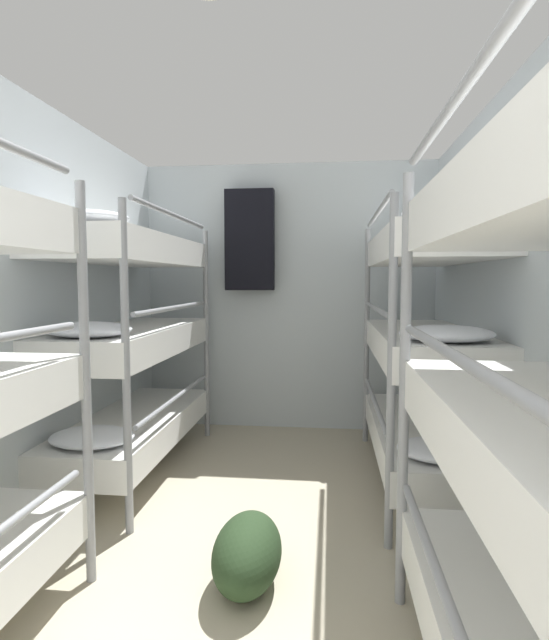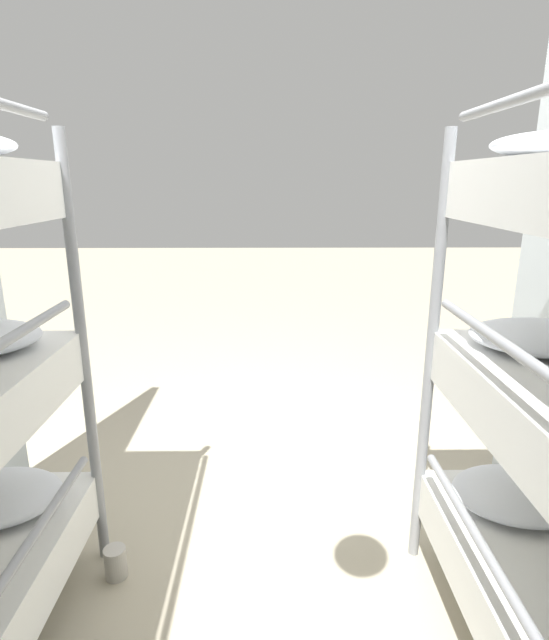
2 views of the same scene
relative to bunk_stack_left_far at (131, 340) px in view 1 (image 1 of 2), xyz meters
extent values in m
cube|color=silver|center=(1.01, 1.28, 0.26)|extent=(2.77, 0.06, 2.45)
cylinder|color=gray|center=(0.31, -1.26, -0.06)|extent=(0.04, 0.04, 1.81)
cylinder|color=gray|center=(1.70, -1.26, -0.06)|extent=(0.04, 0.04, 1.81)
cylinder|color=gray|center=(1.70, -2.13, -0.42)|extent=(0.03, 1.51, 0.03)
cylinder|color=gray|center=(1.70, -2.13, 0.23)|extent=(0.03, 1.51, 0.03)
cylinder|color=gray|center=(1.70, -2.13, 0.87)|extent=(0.03, 1.51, 0.03)
cylinder|color=gray|center=(0.31, -0.82, -0.06)|extent=(0.04, 0.04, 1.81)
cylinder|color=gray|center=(0.31, 0.92, -0.06)|extent=(0.04, 0.04, 1.81)
cube|color=white|center=(-0.01, 0.05, -0.65)|extent=(0.63, 1.78, 0.19)
ellipsoid|color=white|center=(-0.01, -0.60, -0.51)|extent=(0.50, 0.40, 0.09)
cylinder|color=gray|center=(0.31, 0.05, -0.42)|extent=(0.03, 1.51, 0.03)
cube|color=white|center=(-0.01, 0.05, -0.01)|extent=(0.63, 1.78, 0.19)
ellipsoid|color=white|center=(-0.01, -0.60, 0.13)|extent=(0.50, 0.40, 0.09)
cylinder|color=gray|center=(0.31, 0.05, 0.23)|extent=(0.03, 1.51, 0.03)
cube|color=white|center=(-0.01, 0.05, 0.63)|extent=(0.63, 1.78, 0.19)
ellipsoid|color=white|center=(-0.01, -0.60, 0.77)|extent=(0.50, 0.40, 0.09)
cylinder|color=gray|center=(0.31, 0.05, 0.87)|extent=(0.03, 1.51, 0.03)
cylinder|color=gray|center=(1.70, -0.82, -0.06)|extent=(0.04, 0.04, 1.81)
cylinder|color=gray|center=(1.70, 0.92, -0.06)|extent=(0.04, 0.04, 1.81)
cube|color=white|center=(2.02, 0.05, -0.65)|extent=(0.63, 1.78, 0.19)
ellipsoid|color=white|center=(2.02, -0.60, -0.51)|extent=(0.50, 0.40, 0.09)
cylinder|color=gray|center=(1.70, 0.05, -0.42)|extent=(0.03, 1.51, 0.03)
cube|color=white|center=(2.02, 0.05, -0.01)|extent=(0.63, 1.78, 0.19)
ellipsoid|color=white|center=(2.02, -0.60, 0.13)|extent=(0.50, 0.40, 0.09)
cylinder|color=gray|center=(1.70, 0.05, 0.23)|extent=(0.03, 1.51, 0.03)
cube|color=white|center=(2.02, 0.05, 0.63)|extent=(0.63, 1.78, 0.19)
ellipsoid|color=white|center=(2.02, -0.60, 0.77)|extent=(0.50, 0.40, 0.09)
cylinder|color=gray|center=(1.70, 0.05, 0.87)|extent=(0.03, 1.51, 0.03)
ellipsoid|color=#23381E|center=(1.03, -1.22, -0.81)|extent=(0.31, 0.54, 0.31)
cube|color=black|center=(0.66, 1.13, 0.78)|extent=(0.44, 0.12, 0.90)
camera|label=1|loc=(1.39, -3.35, 0.41)|focal=28.00mm
camera|label=2|loc=(0.96, -1.11, 0.66)|focal=28.00mm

